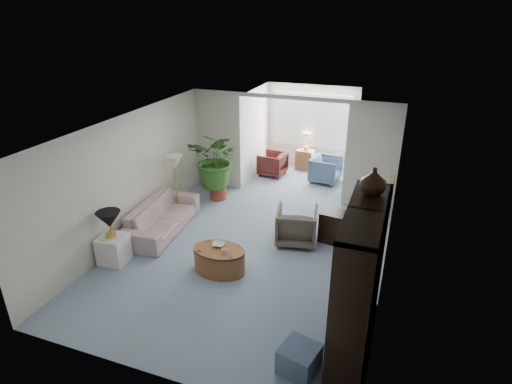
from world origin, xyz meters
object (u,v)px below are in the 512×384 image
at_px(sunroom_table, 305,160).
at_px(plant_pot, 218,193).
at_px(ottoman, 299,359).
at_px(coffee_bowl, 219,245).
at_px(framed_picture, 391,196).
at_px(side_table_dark, 334,227).
at_px(coffee_table, 219,260).
at_px(sunroom_chair_maroon, 272,164).
at_px(floor_lamp, 174,162).
at_px(coffee_cup, 224,251).
at_px(sofa, 162,217).
at_px(sunroom_chair_blue, 326,170).
at_px(wingback_chair, 297,226).
at_px(entertainment_cabinet, 359,280).
at_px(cabinet_urn, 374,181).
at_px(table_lamp, 109,220).
at_px(end_table, 114,249).

bearing_deg(sunroom_table, plant_pot, -118.87).
bearing_deg(ottoman, coffee_bowl, 137.45).
xyz_separation_m(framed_picture, side_table_dark, (-1.00, 1.28, -1.38)).
distance_m(framed_picture, plant_pot, 4.93).
distance_m(coffee_table, ottoman, 2.56).
height_order(coffee_table, sunroom_chair_maroon, sunroom_chair_maroon).
distance_m(floor_lamp, coffee_cup, 2.84).
xyz_separation_m(floor_lamp, ottoman, (3.76, -3.47, -1.06)).
height_order(sofa, sunroom_table, sofa).
relative_size(sofa, sunroom_chair_maroon, 3.03).
xyz_separation_m(coffee_table, side_table_dark, (1.72, 1.76, 0.09)).
height_order(coffee_cup, sunroom_chair_blue, sunroom_chair_blue).
relative_size(coffee_table, wingback_chair, 1.18).
distance_m(framed_picture, entertainment_cabinet, 1.57).
xyz_separation_m(coffee_cup, wingback_chair, (0.87, 1.56, -0.13)).
bearing_deg(sunroom_chair_blue, sofa, 150.44).
height_order(framed_picture, coffee_table, framed_picture).
distance_m(sofa, cabinet_urn, 4.88).
xyz_separation_m(wingback_chair, sunroom_chair_maroon, (-1.59, 3.34, -0.05)).
bearing_deg(coffee_cup, sunroom_chair_blue, 80.96).
relative_size(plant_pot, sunroom_chair_blue, 0.52).
bearing_deg(table_lamp, wingback_chair, 31.73).
height_order(side_table_dark, sunroom_chair_blue, sunroom_chair_blue).
relative_size(sofa, ottoman, 4.60).
bearing_deg(sofa, sunroom_chair_maroon, -22.44).
bearing_deg(coffee_table, floor_lamp, 136.26).
height_order(sunroom_chair_blue, sunroom_table, sunroom_chair_blue).
bearing_deg(framed_picture, floor_lamp, 164.23).
height_order(wingback_chair, entertainment_cabinet, entertainment_cabinet).
relative_size(coffee_table, side_table_dark, 1.49).
bearing_deg(sunroom_chair_blue, end_table, 156.35).
distance_m(cabinet_urn, sunroom_chair_blue, 5.78).
distance_m(end_table, ottoman, 4.09).
bearing_deg(side_table_dark, coffee_cup, -130.21).
height_order(entertainment_cabinet, sunroom_table, entertainment_cabinet).
bearing_deg(coffee_cup, entertainment_cabinet, -19.34).
distance_m(side_table_dark, entertainment_cabinet, 2.88).
relative_size(sofa, coffee_bowl, 10.11).
xyz_separation_m(coffee_cup, sunroom_table, (0.03, 5.65, -0.20)).
distance_m(ottoman, plant_pot, 5.56).
relative_size(framed_picture, plant_pot, 1.25).
distance_m(ottoman, sunroom_chair_blue, 6.58).
distance_m(sofa, table_lamp, 1.48).
bearing_deg(coffee_cup, table_lamp, -172.30).
bearing_deg(sunroom_table, sunroom_chair_blue, -45.00).
relative_size(table_lamp, sunroom_chair_maroon, 0.62).
height_order(end_table, plant_pot, end_table).
height_order(table_lamp, sunroom_table, table_lamp).
bearing_deg(end_table, sunroom_table, 70.15).
relative_size(floor_lamp, coffee_table, 0.38).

